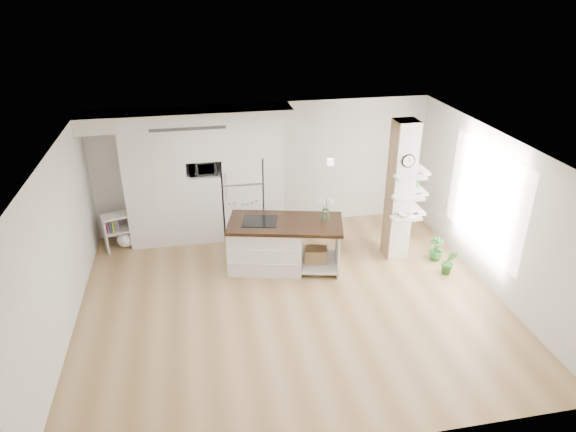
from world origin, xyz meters
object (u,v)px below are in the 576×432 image
kitchen_island (272,243)px  refrigerator (242,195)px  bookshelf (122,233)px  floor_plant_a (449,262)px

kitchen_island → refrigerator: bearing=118.9°
kitchen_island → bookshelf: 3.13m
refrigerator → bookshelf: refrigerator is taller
refrigerator → floor_plant_a: size_ratio=3.49×
kitchen_island → bookshelf: bearing=169.2°
kitchen_island → floor_plant_a: kitchen_island is taller
refrigerator → kitchen_island: refrigerator is taller
refrigerator → floor_plant_a: bearing=-33.8°
refrigerator → kitchen_island: 1.57m
refrigerator → bookshelf: bearing=-175.9°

